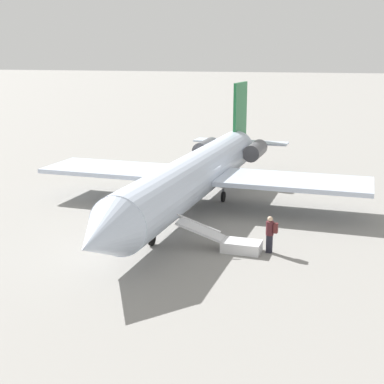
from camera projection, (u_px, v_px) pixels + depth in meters
The scene contains 4 objects.
ground_plane at pixel (195, 209), 31.76m from camera, with size 600.00×600.00×0.00m, color gray.
airplane_main at pixel (200, 172), 32.09m from camera, with size 27.05×20.14×6.91m.
boarding_stairs at pixel (233, 243), 24.80m from camera, with size 1.21×4.06×1.71m.
passenger at pixel (270, 232), 24.39m from camera, with size 0.36×0.55×1.74m.
Camera 1 is at (28.64, 10.66, 8.73)m, focal length 50.00 mm.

